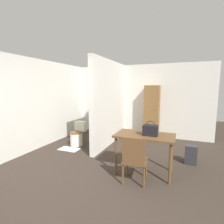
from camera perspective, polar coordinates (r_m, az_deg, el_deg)
ground_plane at (r=3.17m, az=-14.15°, el=-25.13°), size 16.00×16.00×0.00m
wall_back at (r=6.37m, az=7.23°, el=3.75°), size 5.24×0.12×2.50m
wall_left at (r=5.60m, az=-20.76°, el=2.70°), size 0.12×4.96×2.50m
partition_wall at (r=5.28m, az=-0.55°, el=2.93°), size 0.12×2.43×2.50m
dining_table at (r=3.57m, az=10.62°, el=-8.82°), size 1.15×0.65×0.80m
wooden_chair at (r=3.23m, az=7.36°, el=-14.84°), size 0.46×0.46×0.88m
toilet at (r=5.40m, az=-11.21°, el=-7.51°), size 0.39×0.54×0.68m
handbag at (r=3.46m, az=12.42°, el=-5.81°), size 0.28×0.17×0.29m
wooden_cabinet at (r=6.01m, az=12.84°, el=-0.07°), size 0.49×0.39×1.79m
bath_mat at (r=5.14m, az=-13.84°, el=-11.68°), size 0.57×0.32×0.01m
space_heater at (r=4.43m, az=24.33°, el=-12.61°), size 0.25×0.18×0.43m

